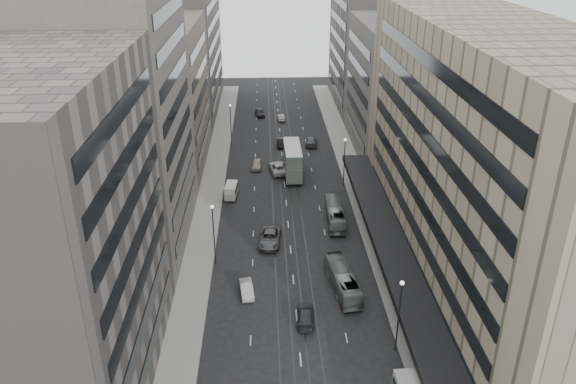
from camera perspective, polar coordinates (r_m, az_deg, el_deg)
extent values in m
plane|color=black|center=(62.62, 0.92, -12.97)|extent=(220.00, 220.00, 0.00)
cube|color=gray|center=(96.03, 6.79, 1.33)|extent=(4.00, 125.00, 0.15)
cube|color=gray|center=(95.25, -7.62, 1.07)|extent=(4.00, 125.00, 0.15)
cube|color=gray|center=(66.55, 19.44, 2.86)|extent=(15.00, 60.00, 30.00)
cube|color=black|center=(68.52, 10.67, -5.70)|extent=(4.40, 60.00, 0.50)
cube|color=#504A45|center=(107.43, 11.03, 10.38)|extent=(15.00, 28.00, 24.00)
cube|color=slate|center=(135.66, 8.29, 14.50)|extent=(15.00, 32.00, 28.00)
cube|color=slate|center=(50.90, -23.41, -4.83)|extent=(15.00, 28.00, 30.00)
cube|color=#504A45|center=(73.81, -16.92, 7.03)|extent=(15.00, 26.00, 34.00)
cube|color=#706657|center=(100.35, -13.13, 9.44)|extent=(15.00, 28.00, 25.00)
cube|color=slate|center=(131.76, -10.78, 14.01)|extent=(15.00, 38.00, 28.00)
cylinder|color=#262628|center=(57.58, 11.17, -12.42)|extent=(0.16, 0.16, 8.00)
sphere|color=silver|center=(55.20, 11.52, -9.04)|extent=(0.44, 0.44, 0.44)
cylinder|color=#262628|center=(91.89, 5.73, 2.91)|extent=(0.16, 0.16, 8.00)
sphere|color=silver|center=(90.42, 5.84, 5.31)|extent=(0.44, 0.44, 0.44)
cylinder|color=#262628|center=(70.59, -7.53, -4.47)|extent=(0.16, 0.16, 8.00)
sphere|color=silver|center=(68.67, -7.72, -1.49)|extent=(0.44, 0.44, 0.44)
cylinder|color=#262628|center=(109.94, -5.82, 6.70)|extent=(0.16, 0.16, 8.00)
sphere|color=silver|center=(108.71, -5.92, 8.75)|extent=(0.44, 0.44, 0.44)
imported|color=gray|center=(66.84, 5.57, -8.89)|extent=(3.46, 9.92, 2.71)
imported|color=gray|center=(81.40, 4.79, -2.18)|extent=(2.63, 9.85, 2.72)
cube|color=slate|center=(96.16, 0.46, 2.66)|extent=(2.84, 9.81, 2.50)
cube|color=slate|center=(95.29, 0.47, 3.96)|extent=(2.78, 9.42, 2.17)
cube|color=silver|center=(94.88, 0.47, 4.60)|extent=(2.84, 9.81, 0.13)
cylinder|color=black|center=(93.36, -0.24, 1.10)|extent=(0.32, 1.09, 1.09)
cylinder|color=black|center=(93.52, 1.43, 1.14)|extent=(0.32, 1.09, 1.09)
cylinder|color=black|center=(99.82, -0.45, 2.76)|extent=(0.32, 1.09, 1.09)
cylinder|color=black|center=(99.97, 1.11, 2.79)|extent=(0.32, 1.09, 1.09)
cube|color=#B4B0A2|center=(88.91, -5.78, -0.09)|extent=(2.00, 3.87, 1.15)
cube|color=silver|center=(88.47, -5.81, 0.51)|extent=(1.96, 3.79, 0.91)
cylinder|color=black|center=(88.17, -6.41, -0.76)|extent=(0.22, 0.61, 0.60)
cylinder|color=black|center=(87.94, -5.33, -0.78)|extent=(0.22, 0.61, 0.60)
cylinder|color=black|center=(90.37, -6.19, -0.07)|extent=(0.22, 0.61, 0.60)
cylinder|color=black|center=(90.14, -5.13, -0.09)|extent=(0.22, 0.61, 0.60)
imported|color=#B9B9B5|center=(66.40, -4.23, -9.81)|extent=(1.95, 4.23, 1.34)
imported|color=#5C5C5F|center=(75.97, -1.86, -4.70)|extent=(3.38, 6.20, 1.65)
imported|color=#29292C|center=(62.24, 1.81, -12.44)|extent=(2.26, 4.88, 1.38)
imported|color=#AB9E8E|center=(99.74, -3.18, 2.82)|extent=(2.06, 4.43, 1.47)
imported|color=black|center=(109.93, -0.72, 5.02)|extent=(1.62, 4.39, 1.43)
imported|color=#BCBBB7|center=(97.91, -0.96, 2.49)|extent=(3.69, 6.54, 1.72)
imported|color=#4F4F51|center=(110.65, 2.36, 5.17)|extent=(2.61, 5.55, 1.57)
imported|color=#28292B|center=(128.71, -2.88, 8.09)|extent=(2.45, 5.01, 1.65)
imported|color=#B3A695|center=(125.59, -0.72, 7.60)|extent=(1.57, 4.08, 1.33)
imported|color=black|center=(56.29, 15.97, -18.12)|extent=(0.70, 0.65, 1.61)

